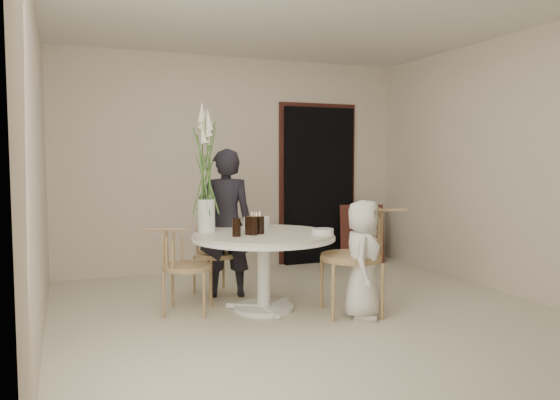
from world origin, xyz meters
name	(u,v)px	position (x,y,z in m)	size (l,w,h in m)	color
ground	(309,313)	(0.00, 0.00, 0.00)	(4.50, 4.50, 0.00)	beige
room_shell	(310,136)	(0.00, 0.00, 1.62)	(4.50, 4.50, 4.50)	silver
doorway	(319,186)	(1.15, 2.19, 1.05)	(1.00, 0.10, 2.10)	black
door_trim	(317,181)	(1.15, 2.23, 1.11)	(1.12, 0.03, 2.22)	#51201B
table	(264,245)	(-0.35, 0.25, 0.62)	(1.33, 1.33, 0.73)	white
picture_frame	(362,234)	(1.69, 1.95, 0.39)	(0.60, 0.04, 0.79)	#51201B
chair_far	(212,245)	(-0.63, 1.09, 0.50)	(0.50, 0.53, 0.78)	tan
chair_right	(366,245)	(0.48, -0.19, 0.63)	(0.65, 0.61, 0.97)	tan
chair_left	(175,258)	(-1.13, 0.47, 0.51)	(0.57, 0.55, 0.79)	tan
girl	(226,223)	(-0.54, 0.88, 0.76)	(0.55, 0.36, 1.52)	black
boy	(363,259)	(0.39, -0.31, 0.53)	(0.52, 0.34, 1.06)	white
birthday_cake	(256,223)	(-0.33, 0.50, 0.79)	(0.25, 0.25, 0.17)	white
cola_tumbler_a	(253,226)	(-0.48, 0.15, 0.81)	(0.08, 0.08, 0.17)	black
cola_tumbler_b	(260,225)	(-0.40, 0.20, 0.81)	(0.08, 0.08, 0.16)	black
cola_tumbler_c	(236,227)	(-0.65, 0.12, 0.81)	(0.07, 0.07, 0.16)	black
cola_tumbler_d	(249,225)	(-0.51, 0.20, 0.81)	(0.08, 0.08, 0.17)	black
plate_stack	(323,231)	(0.13, -0.02, 0.75)	(0.20, 0.20, 0.05)	white
flower_vase	(206,171)	(-0.82, 0.53, 1.31)	(0.16, 0.16, 1.22)	white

